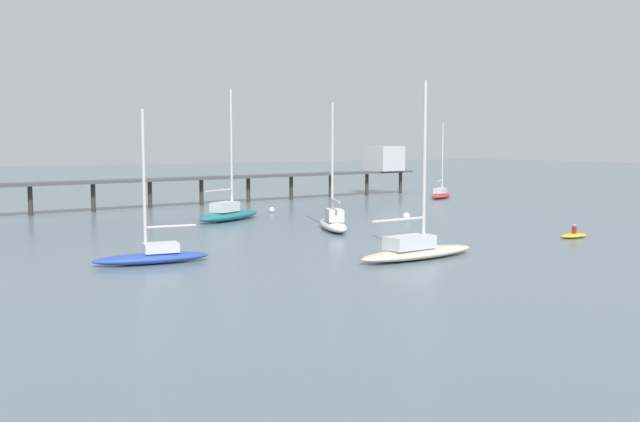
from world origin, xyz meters
TOP-DOWN VIEW (x-y plane):
  - ground_plane at (0.00, 0.00)m, footprint 400.00×400.00m
  - pier at (14.94, 43.49)m, footprint 70.34×10.31m
  - sailboat_cream at (-4.20, -3.98)m, footprint 9.98×3.14m
  - sailboat_teal at (-4.71, 24.34)m, footprint 9.13×6.37m
  - sailboat_white at (-0.19, 12.23)m, footprint 5.09×8.49m
  - sailboat_red at (32.45, 34.41)m, footprint 6.50×5.00m
  - sailboat_blue at (-19.86, 3.73)m, footprint 7.73×3.00m
  - dinghy_yellow at (13.74, -2.66)m, footprint 2.82×1.28m
  - mooring_buoy_outer at (10.40, 14.96)m, footprint 0.79×0.79m
  - mooring_buoy_mid at (2.75, 28.99)m, footprint 0.64×0.64m

SIDE VIEW (x-z plane):
  - ground_plane at x=0.00m, z-range 0.00..0.00m
  - dinghy_yellow at x=13.74m, z-range -0.36..0.78m
  - mooring_buoy_mid at x=2.75m, z-range 0.00..0.64m
  - mooring_buoy_outer at x=10.40m, z-range 0.00..0.79m
  - sailboat_blue at x=-19.86m, z-range -4.35..5.61m
  - sailboat_red at x=32.45m, z-range -4.51..5.90m
  - sailboat_cream at x=-4.20m, z-range -5.25..6.69m
  - sailboat_white at x=-0.19m, z-range -4.88..6.45m
  - sailboat_teal at x=-4.71m, z-range -5.68..7.31m
  - pier at x=14.94m, z-range 0.63..7.79m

